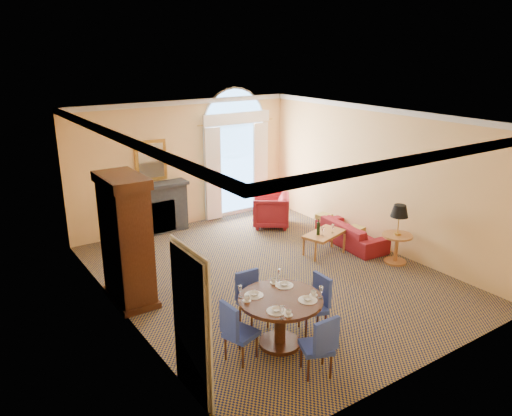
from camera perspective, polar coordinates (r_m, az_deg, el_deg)
ground at (r=10.27m, az=1.58°, el=-7.64°), size 7.50×7.50×0.00m
room_envelope at (r=9.98m, az=-0.66°, el=6.84°), size 6.04×7.52×3.45m
armoire at (r=9.14m, az=-14.58°, el=-3.80°), size 0.68×1.20×2.36m
dining_table at (r=7.77m, az=2.80°, el=-11.62°), size 1.30×1.30×1.02m
dining_chair_north at (r=8.33m, az=-0.63°, el=-9.95°), size 0.44×0.45×0.94m
dining_chair_south at (r=7.19m, az=7.45°, el=-15.04°), size 0.55×0.55×0.94m
dining_chair_east at (r=8.25m, az=6.99°, el=-10.37°), size 0.53×0.53×0.94m
dining_chair_west at (r=7.46m, az=-2.37°, el=-13.59°), size 0.53×0.53×0.94m
sofa at (r=11.90m, az=10.80°, el=-2.82°), size 0.91×1.94×0.55m
armchair at (r=12.83m, az=1.70°, el=-0.28°), size 1.27×1.27×0.84m
coffee_table at (r=11.16m, az=7.81°, el=-3.02°), size 1.12×0.82×0.87m
side_table at (r=10.94m, az=15.93°, el=-2.12°), size 0.64×0.64×1.27m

